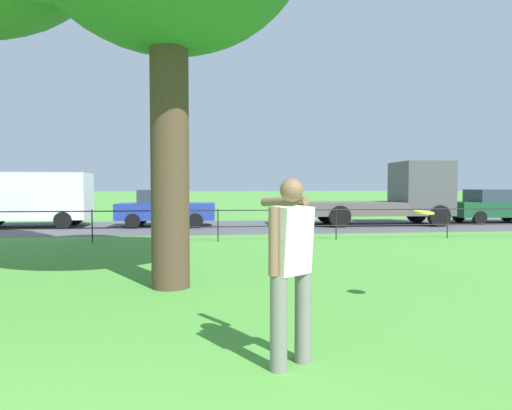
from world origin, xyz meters
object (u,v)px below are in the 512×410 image
(car_dark_green_left, at_px, (494,206))
(person_thrower, at_px, (290,265))
(flatbed_truck_center, at_px, (388,197))
(car_blue_far_left, at_px, (166,208))
(frisbee, at_px, (424,212))
(panel_van_far_right, at_px, (26,196))

(car_dark_green_left, bearing_deg, person_thrower, -129.71)
(person_thrower, relative_size, flatbed_truck_center, 0.24)
(car_blue_far_left, height_order, car_dark_green_left, same)
(frisbee, xyz_separation_m, car_dark_green_left, (10.17, 13.17, -0.55))
(panel_van_far_right, bearing_deg, person_thrower, -61.76)
(person_thrower, xyz_separation_m, panel_van_far_right, (-8.10, 15.08, 0.31))
(person_thrower, distance_m, flatbed_truck_center, 16.17)
(car_blue_far_left, distance_m, flatbed_truck_center, 9.58)
(panel_van_far_right, xyz_separation_m, flatbed_truck_center, (15.24, -0.57, -0.05))
(person_thrower, xyz_separation_m, car_blue_far_left, (-2.42, 14.78, -0.18))
(panel_van_far_right, xyz_separation_m, car_dark_green_left, (20.48, -0.17, -0.49))
(frisbee, height_order, car_dark_green_left, car_dark_green_left)
(car_blue_far_left, xyz_separation_m, car_dark_green_left, (14.81, 0.13, 0.00))
(frisbee, distance_m, car_blue_far_left, 13.84)
(flatbed_truck_center, bearing_deg, frisbee, -111.12)
(frisbee, relative_size, car_dark_green_left, 0.09)
(frisbee, relative_size, flatbed_truck_center, 0.05)
(car_blue_far_left, xyz_separation_m, flatbed_truck_center, (9.56, -0.27, 0.44))
(panel_van_far_right, relative_size, car_dark_green_left, 1.27)
(person_thrower, xyz_separation_m, car_dark_green_left, (12.38, 14.91, -0.18))
(car_blue_far_left, distance_m, car_dark_green_left, 14.81)
(person_thrower, xyz_separation_m, frisbee, (2.21, 1.74, 0.37))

